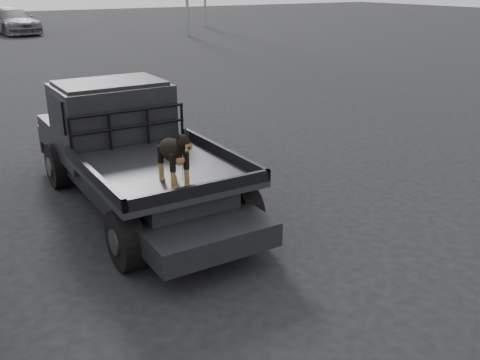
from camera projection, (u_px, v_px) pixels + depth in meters
ground at (185, 281)px, 6.24m from camera, size 120.00×120.00×0.00m
flatbed_ute at (137, 179)px, 8.14m from camera, size 2.00×5.40×0.92m
ute_cab at (112, 109)px, 8.58m from camera, size 1.72×1.30×0.88m
headache_rack at (129, 129)px, 8.05m from camera, size 1.80×0.08×0.55m
dog at (173, 155)px, 6.54m from camera, size 0.32×0.60×0.74m
distant_car_b at (13, 21)px, 34.04m from camera, size 2.87×5.69×1.58m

